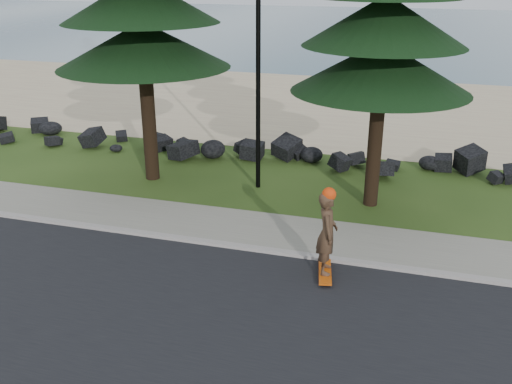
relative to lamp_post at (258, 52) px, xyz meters
The scene contains 9 objects.
ground 5.23m from the lamp_post, 90.00° to the right, with size 160.00×160.00×0.00m, color #2B4515.
road 8.74m from the lamp_post, 90.00° to the right, with size 160.00×7.00×0.02m, color black.
kerb 5.79m from the lamp_post, 90.00° to the right, with size 160.00×0.20×0.10m, color #AAA199.
sidewalk 5.08m from the lamp_post, 90.00° to the right, with size 160.00×2.00×0.08m, color gray.
beach_sand 12.03m from the lamp_post, 90.00° to the left, with size 160.00×15.00×0.01m, color tan.
ocean 47.98m from the lamp_post, 90.00° to the left, with size 160.00×58.00×0.01m, color #3B6072.
seawall_boulders 4.78m from the lamp_post, 90.00° to the left, with size 60.00×2.40×1.10m, color black, non-canonical shape.
lamp_post is the anchor object (origin of this frame).
skateboarder 6.42m from the lamp_post, 58.58° to the right, with size 0.57×1.16×2.11m.
Camera 1 is at (4.56, -12.71, 6.54)m, focal length 40.00 mm.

